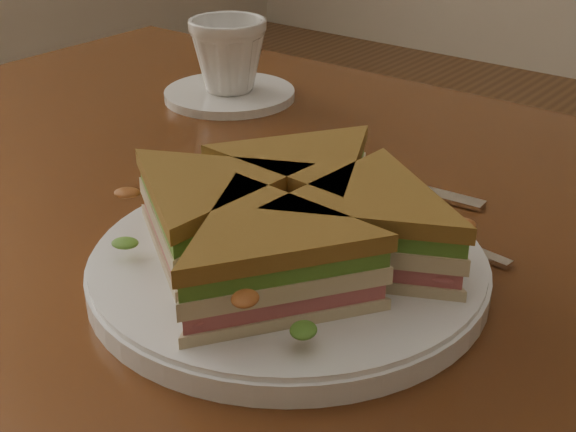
% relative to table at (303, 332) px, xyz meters
% --- Properties ---
extents(table, '(1.20, 0.80, 0.75)m').
position_rel_table_xyz_m(table, '(0.00, 0.00, 0.00)').
color(table, '#3B1D0D').
rests_on(table, ground).
extents(plate, '(0.28, 0.28, 0.02)m').
position_rel_table_xyz_m(plate, '(0.03, -0.07, 0.11)').
color(plate, white).
rests_on(plate, table).
extents(sandwich_wedges, '(0.31, 0.31, 0.06)m').
position_rel_table_xyz_m(sandwich_wedges, '(0.03, -0.07, 0.14)').
color(sandwich_wedges, beige).
rests_on(sandwich_wedges, plate).
extents(crisps_mound, '(0.09, 0.09, 0.05)m').
position_rel_table_xyz_m(crisps_mound, '(0.03, -0.07, 0.14)').
color(crisps_mound, '#B64817').
rests_on(crisps_mound, plate).
extents(spoon, '(0.18, 0.04, 0.01)m').
position_rel_table_xyz_m(spoon, '(0.02, 0.06, 0.10)').
color(spoon, silver).
rests_on(spoon, table).
extents(knife, '(0.22, 0.03, 0.00)m').
position_rel_table_xyz_m(knife, '(-0.02, 0.11, 0.10)').
color(knife, silver).
rests_on(knife, table).
extents(saucer, '(0.15, 0.15, 0.01)m').
position_rel_table_xyz_m(saucer, '(-0.27, 0.21, 0.10)').
color(saucer, white).
rests_on(saucer, table).
extents(coffee_cup, '(0.11, 0.11, 0.08)m').
position_rel_table_xyz_m(coffee_cup, '(-0.27, 0.21, 0.15)').
color(coffee_cup, white).
rests_on(coffee_cup, saucer).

